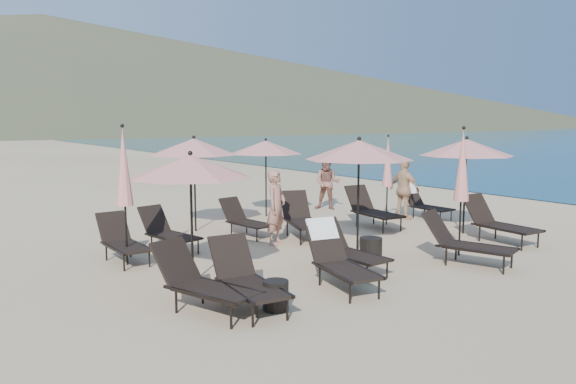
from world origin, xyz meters
TOP-DOWN VIEW (x-y plane):
  - ground at (0.00, 0.00)m, footprint 800.00×800.00m
  - volcanic_headland at (71.37, 302.62)m, footprint 690.00×690.00m
  - lounger_0 at (-3.97, -0.18)m, footprint 0.84×1.77m
  - lounger_1 at (-4.59, 0.03)m, footprint 1.16×1.84m
  - lounger_2 at (-2.15, -0.16)m, footprint 0.96×1.80m
  - lounger_3 at (-1.40, 0.43)m, footprint 0.65×1.60m
  - lounger_4 at (0.77, -0.51)m, footprint 1.17×1.85m
  - lounger_5 at (3.06, 0.32)m, footprint 0.80×1.84m
  - lounger_6 at (-4.53, 3.61)m, footprint 0.63×1.59m
  - lounger_7 at (-3.42, 3.96)m, footprint 0.89×1.66m
  - lounger_8 at (-1.27, 4.31)m, footprint 0.79×1.59m
  - lounger_9 at (-0.27, 3.37)m, footprint 1.26×1.93m
  - lounger_10 at (2.00, 3.34)m, footprint 0.88×1.85m
  - lounger_11 at (4.15, 3.48)m, footprint 0.61×1.58m
  - umbrella_open_0 at (-4.05, 1.46)m, footprint 2.12×2.12m
  - umbrella_open_1 at (-0.16, 1.52)m, footprint 2.27×2.27m
  - umbrella_open_2 at (3.25, 1.40)m, footprint 2.23×2.23m
  - umbrella_open_3 at (-2.00, 5.52)m, footprint 2.23×2.23m
  - umbrella_open_4 at (0.65, 6.31)m, footprint 2.11×2.11m
  - umbrella_closed_0 at (1.31, 0.03)m, footprint 0.31×0.31m
  - umbrella_closed_1 at (2.56, 3.34)m, footprint 0.28×0.28m
  - umbrella_closed_2 at (-4.56, 3.29)m, footprint 0.32×0.32m
  - side_table_0 at (-3.67, -0.54)m, footprint 0.39×0.39m
  - side_table_1 at (-0.53, 0.73)m, footprint 0.44×0.44m
  - beachgoer_a at (-1.18, 3.11)m, footprint 0.73×0.65m
  - beachgoer_b at (2.91, 6.26)m, footprint 1.01×1.03m
  - beachgoer_c at (3.53, 3.63)m, footprint 0.47×1.02m

SIDE VIEW (x-z plane):
  - ground at x=0.00m, z-range 0.00..0.00m
  - side_table_0 at x=-3.67m, z-range 0.00..0.44m
  - side_table_1 at x=-0.53m, z-range 0.00..0.48m
  - lounger_8 at x=-1.27m, z-range -0.03..0.85m
  - lounger_7 at x=-3.42m, z-range -0.03..0.88m
  - lounger_6 at x=-4.53m, z-range -0.03..0.88m
  - lounger_3 at x=-1.40m, z-range -0.03..0.88m
  - lounger_0 at x=-3.97m, z-range -0.03..0.95m
  - lounger_1 at x=-4.59m, z-range -0.03..0.96m
  - lounger_11 at x=4.15m, z-range -0.02..0.95m
  - lounger_4 at x=0.77m, z-range -0.03..0.96m
  - lounger_10 at x=2.00m, z-range -0.03..0.99m
  - lounger_5 at x=3.06m, z-range -0.03..1.00m
  - lounger_9 at x=-0.27m, z-range -0.03..1.00m
  - lounger_2 at x=-2.15m, z-range -0.02..1.04m
  - beachgoer_b at x=2.91m, z-range 0.00..1.67m
  - beachgoer_a at x=-1.18m, z-range 0.00..1.68m
  - beachgoer_c at x=3.53m, z-range 0.00..1.70m
  - umbrella_closed_1 at x=2.56m, z-range 0.47..2.88m
  - umbrella_closed_0 at x=1.31m, z-range 0.52..3.19m
  - umbrella_closed_2 at x=-4.56m, z-range 0.53..3.25m
  - umbrella_open_4 at x=0.65m, z-range 0.87..3.14m
  - umbrella_open_0 at x=-4.05m, z-range 0.87..3.15m
  - umbrella_open_2 at x=3.25m, z-range 0.92..3.32m
  - umbrella_open_3 at x=-2.00m, z-range 0.92..3.33m
  - umbrella_open_1 at x=-0.16m, z-range 0.94..3.38m
  - volcanic_headland at x=71.37m, z-range -1.01..53.99m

